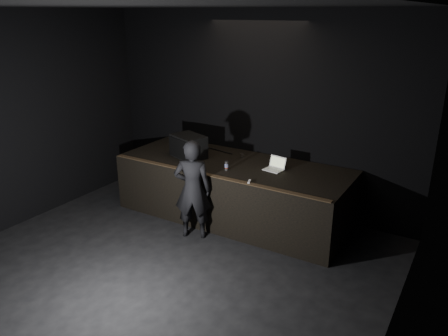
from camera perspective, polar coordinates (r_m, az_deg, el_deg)
name	(u,v)px	position (r m, az deg, el deg)	size (l,w,h in m)	color
ground	(126,296)	(5.96, -12.66, -16.02)	(7.00, 7.00, 0.00)	black
room_walls	(112,145)	(5.07, -14.36, 2.92)	(6.10, 7.10, 3.52)	black
stage_riser	(233,190)	(7.63, 1.22, -2.89)	(4.00, 1.50, 1.00)	black
riser_lip	(211,175)	(6.88, -1.73, -0.95)	(3.92, 0.10, 0.01)	brown
stage_monitor	(188,146)	(7.72, -4.69, 2.84)	(0.70, 0.61, 0.40)	black
cable	(211,148)	(8.21, -1.69, 2.57)	(0.02, 0.02, 1.03)	black
laptop	(275,166)	(7.17, 6.71, 0.21)	(0.33, 0.31, 0.21)	white
beer_can	(227,166)	(7.09, 0.33, 0.29)	(0.06, 0.06, 0.15)	silver
plastic_cup	(242,155)	(7.71, 2.37, 1.67)	(0.07, 0.07, 0.09)	white
wii_remote	(249,182)	(6.61, 3.32, -1.79)	(0.03, 0.14, 0.03)	white
person	(193,190)	(6.87, -4.11, -2.82)	(0.59, 0.39, 1.61)	black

